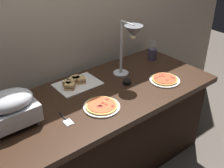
% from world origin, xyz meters
% --- Properties ---
extents(ground_plane, '(8.00, 8.00, 0.00)m').
position_xyz_m(ground_plane, '(0.00, 0.00, 0.00)').
color(ground_plane, '#4C443D').
extents(back_wall, '(4.40, 0.04, 2.40)m').
position_xyz_m(back_wall, '(0.00, 0.50, 1.20)').
color(back_wall, tan).
rests_on(back_wall, ground_plane).
extents(buffet_table, '(1.90, 0.84, 0.76)m').
position_xyz_m(buffet_table, '(0.00, 0.00, 0.39)').
color(buffet_table, black).
rests_on(buffet_table, ground_plane).
extents(chafing_dish, '(0.33, 0.24, 0.26)m').
position_xyz_m(chafing_dish, '(-0.72, 0.04, 0.91)').
color(chafing_dish, '#B7BABF').
rests_on(chafing_dish, buffet_table).
extents(heat_lamp, '(0.15, 0.29, 0.49)m').
position_xyz_m(heat_lamp, '(0.32, 0.05, 1.14)').
color(heat_lamp, '#B7BABF').
rests_on(heat_lamp, buffet_table).
extents(pizza_plate_front, '(0.27, 0.27, 0.03)m').
position_xyz_m(pizza_plate_front, '(-0.14, -0.16, 0.77)').
color(pizza_plate_front, white).
rests_on(pizza_plate_front, buffet_table).
extents(pizza_plate_center, '(0.26, 0.26, 0.03)m').
position_xyz_m(pizza_plate_center, '(0.53, -0.17, 0.77)').
color(pizza_plate_center, white).
rests_on(pizza_plate_center, buffet_table).
extents(sandwich_platter, '(0.37, 0.26, 0.06)m').
position_xyz_m(sandwich_platter, '(-0.11, 0.24, 0.78)').
color(sandwich_platter, white).
rests_on(sandwich_platter, buffet_table).
extents(sauce_cup_near, '(0.07, 0.07, 0.03)m').
position_xyz_m(sauce_cup_near, '(0.24, -0.01, 0.78)').
color(sauce_cup_near, black).
rests_on(sauce_cup_near, buffet_table).
extents(utensil_holder, '(0.08, 0.08, 0.21)m').
position_xyz_m(utensil_holder, '(0.76, 0.20, 0.82)').
color(utensil_holder, '#383347').
rests_on(utensil_holder, buffet_table).
extents(serving_spatula, '(0.06, 0.17, 0.01)m').
position_xyz_m(serving_spatula, '(-0.42, -0.12, 0.76)').
color(serving_spatula, '#B7BABF').
rests_on(serving_spatula, buffet_table).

